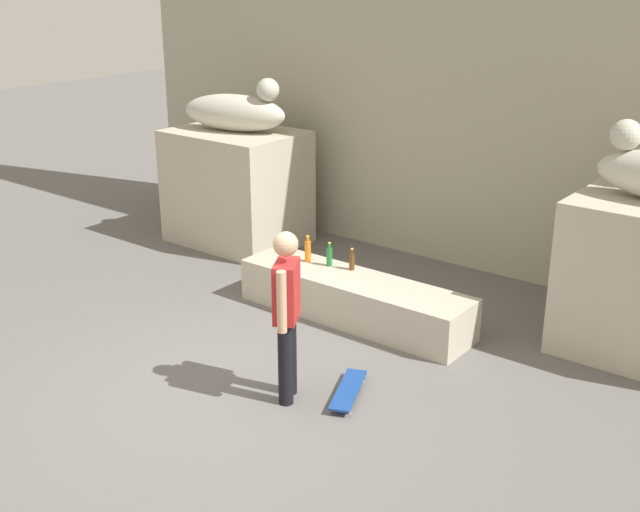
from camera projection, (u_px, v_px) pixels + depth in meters
ground_plane at (231, 388)px, 7.77m from camera, size 40.00×40.00×0.00m
facade_wall at (475, 53)px, 10.28m from camera, size 11.36×0.60×5.66m
pedestal_left at (237, 187)px, 11.66m from camera, size 1.85×1.40×1.66m
statue_reclining_left at (236, 111)px, 11.26m from camera, size 1.69×0.91×0.78m
ledge_block at (354, 299)px, 9.21m from camera, size 2.89×0.72×0.51m
skater at (287, 309)px, 7.29m from camera, size 0.35×0.48×1.67m
skateboard at (348, 390)px, 7.60m from camera, size 0.50×0.81×0.08m
bottle_brown at (352, 261)px, 9.35m from camera, size 0.06×0.06×0.27m
bottle_orange at (308, 251)px, 9.59m from camera, size 0.08×0.08×0.33m
bottle_green at (329, 256)px, 9.46m from camera, size 0.07×0.07×0.30m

